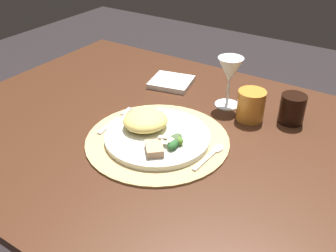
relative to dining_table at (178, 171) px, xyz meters
The scene contains 12 objects.
dining_table is the anchor object (origin of this frame).
placemat 0.13m from the dining_table, 129.01° to the right, with size 0.37×0.37×0.01m, color tan.
dinner_plate 0.14m from the dining_table, 129.01° to the right, with size 0.27×0.27×0.01m, color silver.
pasta_serving 0.18m from the dining_table, 157.89° to the right, with size 0.12×0.11×0.04m, color #E9C966.
salad_greens 0.16m from the dining_table, 67.85° to the right, with size 0.07×0.07×0.02m.
bread_piece 0.19m from the dining_table, 92.44° to the right, with size 0.06×0.04×0.02m, color tan.
fork 0.23m from the dining_table, 167.05° to the right, with size 0.03×0.16×0.00m.
spoon 0.17m from the dining_table, 11.01° to the right, with size 0.02×0.13×0.01m.
napkin 0.34m from the dining_table, 126.29° to the left, with size 0.13×0.12×0.02m, color white.
wine_glass 0.32m from the dining_table, 82.70° to the left, with size 0.07×0.07×0.15m.
amber_tumbler 0.28m from the dining_table, 58.54° to the left, with size 0.08×0.08×0.09m, color orange.
dark_tumbler 0.36m from the dining_table, 47.34° to the left, with size 0.07×0.07×0.08m, color black.
Camera 1 is at (0.43, -0.72, 1.28)m, focal length 40.61 mm.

